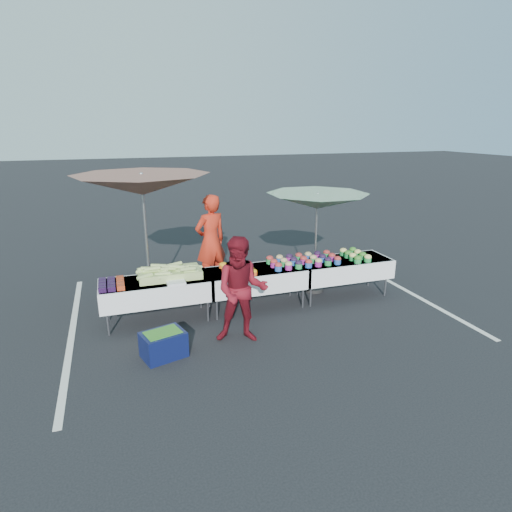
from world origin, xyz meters
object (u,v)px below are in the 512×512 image
object	(u,v)px
table_left	(156,289)
umbrella_right	(317,202)
umbrella_left	(142,186)
storage_bin	(163,344)
vendor	(211,241)
table_right	(343,268)
table_center	(256,278)
customer	(242,290)

from	to	relation	value
table_left	umbrella_right	xyz separation A→B (m)	(3.19, 0.40, 1.26)
umbrella_right	umbrella_left	bearing A→B (deg)	172.96
umbrella_left	storage_bin	size ratio (longest dim) A/B	3.80
vendor	storage_bin	xyz separation A→B (m)	(-1.34, -2.62, -0.77)
table_left	umbrella_left	distance (m)	1.84
table_right	storage_bin	xyz separation A→B (m)	(-3.66, -1.25, -0.38)
table_center	customer	world-z (taller)	customer
vendor	umbrella_right	distance (m)	2.31
table_right	umbrella_right	xyz separation A→B (m)	(-0.41, 0.40, 1.26)
table_center	umbrella_left	xyz separation A→B (m)	(-1.84, 0.80, 1.66)
umbrella_left	storage_bin	xyz separation A→B (m)	(-0.01, -2.05, -2.04)
table_right	umbrella_left	bearing A→B (deg)	167.62
table_left	umbrella_right	world-z (taller)	umbrella_right
table_right	umbrella_right	distance (m)	1.38
vendor	customer	distance (m)	2.51
customer	storage_bin	xyz separation A→B (m)	(-1.24, -0.11, -0.64)
umbrella_right	table_center	bearing A→B (deg)	-164.00
table_left	umbrella_right	size ratio (longest dim) A/B	0.72
table_center	storage_bin	size ratio (longest dim) A/B	2.66
customer	umbrella_left	distance (m)	2.69
storage_bin	vendor	bearing A→B (deg)	46.90
table_left	storage_bin	xyz separation A→B (m)	(-0.06, -1.25, -0.38)
vendor	umbrella_left	distance (m)	1.92
table_center	table_right	bearing A→B (deg)	0.00
table_left	customer	xyz separation A→B (m)	(1.18, -1.14, 0.26)
customer	storage_bin	world-z (taller)	customer
umbrella_right	storage_bin	world-z (taller)	umbrella_right
table_center	umbrella_left	distance (m)	2.61
vendor	storage_bin	bearing A→B (deg)	42.94
table_left	table_center	world-z (taller)	same
table_left	customer	bearing A→B (deg)	-44.09
table_center	storage_bin	xyz separation A→B (m)	(-1.86, -1.25, -0.38)
customer	storage_bin	bearing A→B (deg)	-156.00
umbrella_right	table_left	bearing A→B (deg)	-172.86
table_right	umbrella_right	size ratio (longest dim) A/B	0.72
vendor	table_center	bearing A→B (deg)	90.96
table_center	vendor	xyz separation A→B (m)	(-0.52, 1.36, 0.39)
umbrella_right	customer	bearing A→B (deg)	-142.60
table_right	customer	world-z (taller)	customer
customer	storage_bin	size ratio (longest dim) A/B	2.41
table_left	customer	distance (m)	1.66
table_center	table_right	xyz separation A→B (m)	(1.80, 0.00, 0.00)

